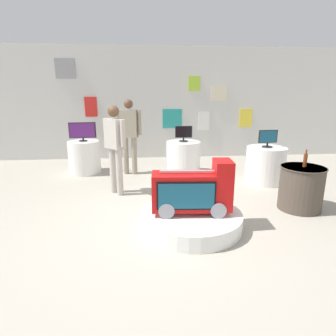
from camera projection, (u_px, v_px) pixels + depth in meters
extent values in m
plane|color=#A8A091|center=(167.00, 221.00, 4.23)|extent=(30.00, 30.00, 0.00)
cube|color=silver|center=(153.00, 104.00, 7.98)|extent=(12.15, 0.10, 3.03)
cube|color=red|center=(91.00, 107.00, 7.79)|extent=(0.33, 0.02, 0.52)
cube|color=beige|center=(219.00, 93.00, 8.00)|extent=(0.45, 0.02, 0.42)
cube|color=teal|center=(172.00, 119.00, 8.07)|extent=(0.54, 0.02, 0.52)
cube|color=white|center=(204.00, 121.00, 8.16)|extent=(0.31, 0.02, 0.51)
cube|color=gray|center=(65.00, 68.00, 7.48)|extent=(0.51, 0.02, 0.50)
cube|color=yellow|center=(246.00, 118.00, 8.25)|extent=(0.36, 0.02, 0.51)
cube|color=#9ECC33|center=(194.00, 84.00, 7.87)|extent=(0.32, 0.02, 0.39)
cylinder|color=white|center=(191.00, 220.00, 4.03)|extent=(1.42, 1.42, 0.22)
cylinder|color=gray|center=(166.00, 206.00, 3.97)|extent=(0.24, 0.43, 0.21)
cylinder|color=gray|center=(216.00, 205.00, 3.98)|extent=(0.24, 0.43, 0.21)
cube|color=#B70F0F|center=(191.00, 191.00, 3.92)|extent=(1.10, 0.44, 0.50)
cube|color=#B70F0F|center=(223.00, 167.00, 3.84)|extent=(0.26, 0.39, 0.18)
cube|color=black|center=(186.00, 196.00, 3.73)|extent=(0.77, 0.07, 0.38)
cube|color=navy|center=(186.00, 196.00, 3.73)|extent=(0.73, 0.07, 0.34)
cube|color=#B2B2B7|center=(192.00, 171.00, 3.85)|extent=(0.86, 0.09, 0.02)
cylinder|color=white|center=(85.00, 157.00, 6.67)|extent=(0.72, 0.72, 0.75)
cylinder|color=black|center=(83.00, 141.00, 6.57)|extent=(0.18, 0.18, 0.02)
cylinder|color=black|center=(83.00, 139.00, 6.56)|extent=(0.04, 0.04, 0.06)
cube|color=black|center=(82.00, 130.00, 6.51)|extent=(0.60, 0.09, 0.35)
cube|color=#561E6B|center=(82.00, 130.00, 6.49)|extent=(0.55, 0.06, 0.32)
cylinder|color=white|center=(265.00, 165.00, 5.97)|extent=(0.80, 0.80, 0.75)
cylinder|color=black|center=(267.00, 147.00, 5.87)|extent=(0.20, 0.20, 0.02)
cylinder|color=black|center=(267.00, 144.00, 5.86)|extent=(0.04, 0.04, 0.07)
cube|color=black|center=(268.00, 136.00, 5.81)|extent=(0.40, 0.08, 0.26)
cube|color=navy|center=(268.00, 137.00, 5.79)|extent=(0.37, 0.05, 0.23)
cylinder|color=white|center=(183.00, 158.00, 6.62)|extent=(0.78, 0.78, 0.75)
cylinder|color=black|center=(183.00, 141.00, 6.52)|extent=(0.19, 0.19, 0.02)
cylinder|color=black|center=(184.00, 139.00, 6.51)|extent=(0.04, 0.04, 0.07)
cube|color=black|center=(184.00, 132.00, 6.47)|extent=(0.38, 0.05, 0.26)
cube|color=black|center=(184.00, 132.00, 6.45)|extent=(0.35, 0.03, 0.23)
cylinder|color=#4C4238|center=(301.00, 188.00, 4.61)|extent=(0.67, 0.67, 0.70)
cylinder|color=#4C4238|center=(304.00, 167.00, 4.52)|extent=(0.70, 0.70, 0.02)
cylinder|color=brown|center=(305.00, 160.00, 4.51)|extent=(0.06, 0.06, 0.20)
cylinder|color=brown|center=(306.00, 152.00, 4.47)|extent=(0.03, 0.03, 0.07)
cylinder|color=#B2ADA3|center=(119.00, 172.00, 5.22)|extent=(0.12, 0.12, 0.86)
cylinder|color=#B2ADA3|center=(113.00, 170.00, 5.35)|extent=(0.12, 0.12, 0.86)
cube|color=#B2ADA3|center=(114.00, 134.00, 5.11)|extent=(0.40, 0.42, 0.52)
sphere|color=brown|center=(113.00, 111.00, 5.00)|extent=(0.20, 0.20, 0.20)
cylinder|color=#B2ADA3|center=(122.00, 134.00, 4.94)|extent=(0.08, 0.08, 0.47)
cylinder|color=#B2ADA3|center=(107.00, 131.00, 5.26)|extent=(0.08, 0.08, 0.47)
cylinder|color=gray|center=(134.00, 156.00, 6.56)|extent=(0.12, 0.12, 0.85)
cylinder|color=gray|center=(126.00, 156.00, 6.59)|extent=(0.12, 0.12, 0.85)
cube|color=gray|center=(129.00, 124.00, 6.39)|extent=(0.42, 0.28, 0.60)
sphere|color=brown|center=(128.00, 104.00, 6.28)|extent=(0.20, 0.20, 0.20)
cylinder|color=gray|center=(140.00, 123.00, 6.35)|extent=(0.08, 0.08, 0.54)
cylinder|color=gray|center=(119.00, 122.00, 6.42)|extent=(0.08, 0.08, 0.54)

